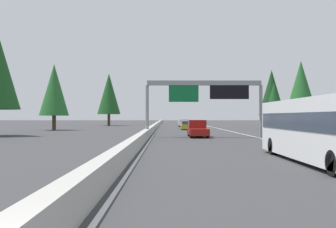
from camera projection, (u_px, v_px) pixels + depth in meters
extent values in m
plane|color=#38383A|center=(156.00, 130.00, 62.72)|extent=(320.00, 320.00, 0.00)
cube|color=#ADAAA3|center=(157.00, 125.00, 82.72)|extent=(180.00, 0.56, 0.90)
cube|color=silver|center=(216.00, 128.00, 72.77)|extent=(160.00, 0.16, 0.01)
cube|color=silver|center=(159.00, 128.00, 72.72)|extent=(160.00, 0.16, 0.01)
cylinder|color=gray|center=(147.00, 111.00, 40.01)|extent=(0.36, 0.36, 5.63)
cylinder|color=gray|center=(261.00, 111.00, 40.07)|extent=(0.36, 0.36, 5.63)
cube|color=gray|center=(204.00, 83.00, 40.06)|extent=(0.50, 12.32, 0.50)
cube|color=#0C602D|center=(184.00, 93.00, 39.89)|extent=(0.12, 3.20, 1.90)
cube|color=black|center=(229.00, 92.00, 39.92)|extent=(0.16, 4.20, 1.50)
cube|color=white|center=(319.00, 129.00, 17.85)|extent=(11.50, 2.50, 2.90)
cube|color=#2D3847|center=(319.00, 121.00, 17.85)|extent=(11.04, 2.55, 0.84)
cylinder|color=black|center=(272.00, 146.00, 21.86)|extent=(1.00, 0.30, 1.00)
cylinder|color=black|center=(310.00, 146.00, 21.87)|extent=(1.00, 0.30, 1.00)
cylinder|color=black|center=(334.00, 163.00, 13.81)|extent=(1.00, 0.30, 1.00)
cube|color=maroon|center=(198.00, 132.00, 40.41)|extent=(5.60, 2.00, 0.70)
cube|color=maroon|center=(197.00, 124.00, 41.42)|extent=(2.24, 1.84, 0.90)
cube|color=#2D3847|center=(197.00, 123.00, 41.42)|extent=(2.02, 1.92, 0.41)
cylinder|color=black|center=(189.00, 133.00, 42.25)|extent=(0.80, 0.28, 0.80)
cylinder|color=black|center=(204.00, 133.00, 42.26)|extent=(0.80, 0.28, 0.80)
cylinder|color=black|center=(191.00, 134.00, 38.55)|extent=(0.80, 0.28, 0.80)
cylinder|color=black|center=(208.00, 134.00, 38.56)|extent=(0.80, 0.28, 0.80)
cube|color=#AD931E|center=(186.00, 127.00, 62.84)|extent=(4.40, 1.80, 0.76)
cube|color=#2D3847|center=(186.00, 123.00, 62.63)|extent=(2.46, 1.51, 0.56)
cylinder|color=black|center=(181.00, 128.00, 64.25)|extent=(0.64, 0.22, 0.64)
cylinder|color=black|center=(191.00, 128.00, 64.25)|extent=(0.64, 0.22, 0.64)
cylinder|color=black|center=(182.00, 128.00, 61.43)|extent=(0.64, 0.22, 0.64)
cylinder|color=black|center=(192.00, 128.00, 61.44)|extent=(0.64, 0.22, 0.64)
cube|color=white|center=(183.00, 122.00, 81.80)|extent=(5.00, 1.95, 1.44)
cube|color=#2D3847|center=(183.00, 121.00, 79.50)|extent=(0.08, 1.48, 0.56)
cylinder|color=black|center=(179.00, 125.00, 83.49)|extent=(0.70, 0.24, 0.70)
cylinder|color=black|center=(186.00, 125.00, 83.50)|extent=(0.70, 0.24, 0.70)
cylinder|color=black|center=(179.00, 125.00, 80.09)|extent=(0.70, 0.24, 0.70)
cylinder|color=black|center=(187.00, 125.00, 80.10)|extent=(0.70, 0.24, 0.70)
cylinder|color=#4C3823|center=(301.00, 127.00, 45.75)|extent=(0.58, 0.58, 2.02)
cone|color=#236028|center=(301.00, 90.00, 45.78)|extent=(4.03, 4.03, 7.14)
cylinder|color=#4C3823|center=(272.00, 122.00, 73.09)|extent=(0.64, 0.64, 2.52)
cone|color=#143D19|center=(272.00, 93.00, 73.13)|extent=(5.04, 5.04, 8.94)
cylinder|color=#4C3823|center=(274.00, 124.00, 68.07)|extent=(0.57, 0.57, 1.89)
cone|color=#194C1E|center=(274.00, 100.00, 68.10)|extent=(3.78, 3.78, 6.70)
cylinder|color=#4C3823|center=(54.00, 123.00, 61.02)|extent=(0.62, 0.62, 2.40)
cone|color=#236028|center=(54.00, 90.00, 61.06)|extent=(4.80, 4.80, 8.51)
cylinder|color=#4C3823|center=(109.00, 120.00, 91.12)|extent=(0.67, 0.67, 2.83)
cone|color=#194C1E|center=(109.00, 94.00, 91.17)|extent=(5.67, 5.67, 10.05)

